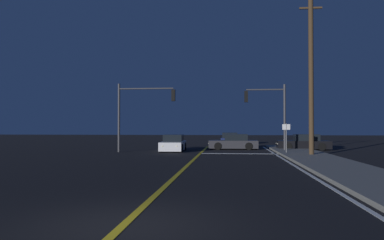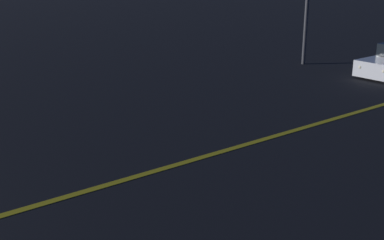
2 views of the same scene
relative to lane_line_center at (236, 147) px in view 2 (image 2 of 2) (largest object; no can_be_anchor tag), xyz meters
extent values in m
cube|color=gold|center=(0.00, 0.00, 0.00)|extent=(0.20, 37.05, 0.01)
cylinder|color=black|center=(-3.19, 10.47, 0.31)|extent=(0.24, 0.65, 0.64)
sphere|color=#FFF4CC|center=(-1.81, 9.71, 0.51)|extent=(0.18, 0.18, 0.18)
sphere|color=#FFF4CC|center=(-2.89, 9.68, 0.51)|extent=(0.18, 0.18, 0.18)
cylinder|color=#38383D|center=(-6.50, 10.30, 2.68)|extent=(0.18, 0.18, 5.37)
camera|label=1|loc=(2.14, -18.24, 2.00)|focal=34.83mm
camera|label=2|loc=(9.62, -8.98, 4.92)|focal=48.36mm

